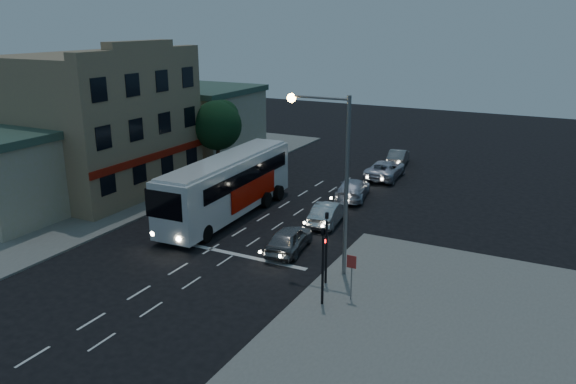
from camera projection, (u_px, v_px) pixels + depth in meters
The scene contains 17 objects.
ground at pixel (190, 262), 30.12m from camera, with size 120.00×120.00×0.00m, color black.
sidewalk_near at pixel (407, 365), 21.03m from camera, with size 12.00×24.00×0.12m, color slate.
sidewalk_far at pixel (114, 190), 42.59m from camera, with size 12.00×50.00×0.12m, color slate.
road_markings at pixel (242, 245), 32.37m from camera, with size 8.00×30.55×0.01m.
tour_bus at pixel (228, 185), 36.62m from camera, with size 3.21×13.03×3.97m.
car_suv at pixel (289, 239), 31.37m from camera, with size 1.73×4.29×1.46m, color gray.
car_sedan_a at pixel (328, 213), 35.67m from camera, with size 1.48×4.25×1.40m, color silver.
car_sedan_b at pixel (353, 189), 40.73m from camera, with size 2.01×4.94×1.43m, color silver.
car_sedan_c at pixel (385, 169), 45.94m from camera, with size 2.43×5.27×1.46m, color silver.
car_extra at pixel (398, 157), 50.32m from camera, with size 1.46×4.19×1.38m, color gray.
traffic_signal_main at pixel (326, 239), 26.76m from camera, with size 0.25×0.35×4.10m.
traffic_signal_side at pixel (323, 257), 24.77m from camera, with size 0.18×0.15×4.10m.
regulatory_sign at pixel (351, 270), 25.39m from camera, with size 0.45×0.12×2.20m.
streetlight at pixel (335, 165), 27.11m from camera, with size 3.32×0.44×9.00m.
main_building at pixel (98, 123), 41.51m from camera, with size 10.12×12.00×11.00m.
low_building_north at pixel (200, 122), 52.03m from camera, with size 9.40×9.40×6.50m.
street_tree at pixel (217, 123), 45.17m from camera, with size 4.00×4.00×6.20m.
Camera 1 is at (17.35, -22.22, 12.43)m, focal length 35.00 mm.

